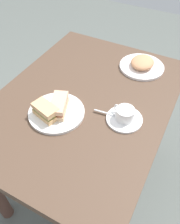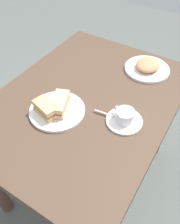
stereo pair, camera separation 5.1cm
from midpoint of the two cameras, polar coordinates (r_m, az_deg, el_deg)
ground_plane at (r=1.76m, az=-1.83°, el=-15.40°), size 6.00×6.00×0.00m
dining_table at (r=1.22m, az=-2.53°, el=-1.08°), size 1.08×0.80×0.77m
sandwich_plate at (r=1.07m, az=-9.52°, el=-0.14°), size 0.25×0.25×0.01m
sandwich_front at (r=1.05m, az=-8.99°, el=1.53°), size 0.15×0.11×0.06m
sandwich_back at (r=1.03m, az=-12.16°, el=0.22°), size 0.09×0.13×0.06m
coffee_saucer at (r=1.04m, az=6.96°, el=-1.75°), size 0.16×0.16×0.01m
coffee_cup at (r=1.01m, az=7.07°, el=-0.41°), size 0.08×0.10×0.05m
spoon at (r=1.04m, az=3.05°, el=-0.38°), size 0.02×0.10×0.01m
side_plate at (r=1.34m, az=11.40°, el=10.77°), size 0.24×0.24×0.01m
side_food_pile at (r=1.33m, az=11.59°, el=11.78°), size 0.15×0.12×0.04m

